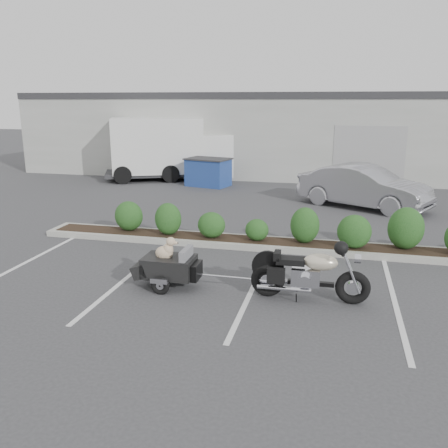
% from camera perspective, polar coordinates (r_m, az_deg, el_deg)
% --- Properties ---
extents(ground, '(90.00, 90.00, 0.00)m').
position_cam_1_polar(ground, '(10.43, -2.43, -5.83)').
color(ground, '#38383A').
rests_on(ground, ground).
extents(planter_kerb, '(12.00, 1.00, 0.15)m').
position_cam_1_polar(planter_kerb, '(12.24, 4.90, -2.35)').
color(planter_kerb, '#9E9E93').
rests_on(planter_kerb, ground).
extents(building, '(26.00, 10.00, 4.00)m').
position_cam_1_polar(building, '(26.58, 7.76, 11.00)').
color(building, '#9EA099').
rests_on(building, ground).
extents(motorcycle, '(2.22, 0.75, 1.28)m').
position_cam_1_polar(motorcycle, '(8.99, 10.23, -6.01)').
color(motorcycle, black).
rests_on(motorcycle, ground).
extents(pet_trailer, '(1.76, 0.98, 1.06)m').
position_cam_1_polar(pet_trailer, '(9.57, -6.70, -5.00)').
color(pet_trailer, black).
rests_on(pet_trailer, ground).
extents(sedan, '(4.71, 3.48, 1.48)m').
position_cam_1_polar(sedan, '(17.19, 16.45, 4.33)').
color(sedan, '#ABABB2').
rests_on(sedan, ground).
extents(dumpster, '(2.09, 1.67, 1.21)m').
position_cam_1_polar(dumpster, '(20.80, -1.91, 6.28)').
color(dumpster, navy).
rests_on(dumpster, ground).
extents(delivery_truck, '(6.51, 4.28, 2.85)m').
position_cam_1_polar(delivery_truck, '(22.67, -6.28, 8.83)').
color(delivery_truck, silver).
rests_on(delivery_truck, ground).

